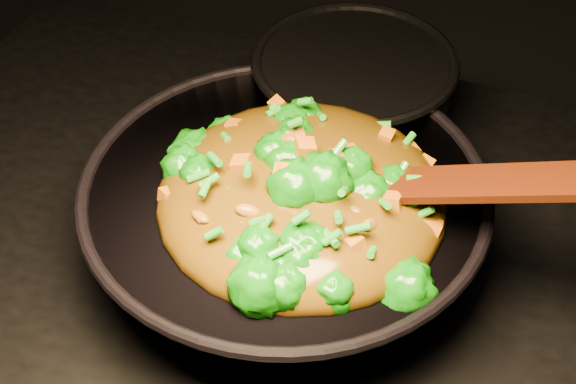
% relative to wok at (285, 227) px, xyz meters
% --- Properties ---
extents(wok, '(0.57, 0.57, 0.12)m').
position_rel_wok_xyz_m(wok, '(0.00, 0.00, 0.00)').
color(wok, black).
rests_on(wok, stovetop).
extents(stir_fry, '(0.39, 0.39, 0.11)m').
position_rel_wok_xyz_m(stir_fry, '(0.02, -0.02, 0.11)').
color(stir_fry, '#127A08').
rests_on(stir_fry, wok).
extents(spatula, '(0.31, 0.06, 0.13)m').
position_rel_wok_xyz_m(spatula, '(0.15, 0.00, 0.12)').
color(spatula, '#3C1B07').
rests_on(spatula, wok).
extents(back_pot, '(0.32, 0.32, 0.14)m').
position_rel_wok_xyz_m(back_pot, '(0.01, 0.23, 0.01)').
color(back_pot, black).
rests_on(back_pot, stovetop).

